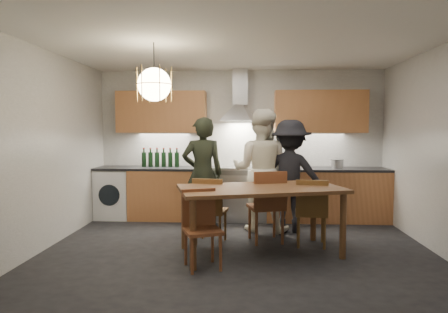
# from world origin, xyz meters

# --- Properties ---
(ground) EXTENTS (5.00, 5.00, 0.00)m
(ground) POSITION_xyz_m (0.00, 0.00, 0.00)
(ground) COLOR black
(ground) RESTS_ON ground
(room_shell) EXTENTS (5.02, 4.52, 2.61)m
(room_shell) POSITION_xyz_m (0.00, 0.00, 1.71)
(room_shell) COLOR white
(room_shell) RESTS_ON ground
(counter_run) EXTENTS (5.00, 0.62, 0.90)m
(counter_run) POSITION_xyz_m (0.02, 1.95, 0.45)
(counter_run) COLOR #D08650
(counter_run) RESTS_ON ground
(range_stove) EXTENTS (0.90, 0.60, 0.92)m
(range_stove) POSITION_xyz_m (0.00, 1.94, 0.44)
(range_stove) COLOR silver
(range_stove) RESTS_ON ground
(wall_fixtures) EXTENTS (4.30, 0.54, 1.10)m
(wall_fixtures) POSITION_xyz_m (0.00, 2.07, 1.87)
(wall_fixtures) COLOR tan
(wall_fixtures) RESTS_ON ground
(pendant_lamp) EXTENTS (0.43, 0.43, 0.70)m
(pendant_lamp) POSITION_xyz_m (-1.00, -0.10, 2.10)
(pendant_lamp) COLOR black
(pendant_lamp) RESTS_ON ground
(dining_table) EXTENTS (2.19, 1.50, 0.84)m
(dining_table) POSITION_xyz_m (0.29, 0.07, 0.75)
(dining_table) COLOR brown
(dining_table) RESTS_ON ground
(chair_back_left) EXTENTS (0.47, 0.47, 0.91)m
(chair_back_left) POSITION_xyz_m (-0.39, 0.42, 0.52)
(chair_back_left) COLOR brown
(chair_back_left) RESTS_ON ground
(chair_back_mid) EXTENTS (0.55, 0.55, 1.00)m
(chair_back_mid) POSITION_xyz_m (0.41, 0.52, 0.57)
(chair_back_mid) COLOR brown
(chair_back_mid) RESTS_ON ground
(chair_back_right) EXTENTS (0.45, 0.45, 0.91)m
(chair_back_right) POSITION_xyz_m (0.97, 0.38, 0.52)
(chair_back_right) COLOR brown
(chair_back_right) RESTS_ON ground
(chair_front) EXTENTS (0.51, 0.51, 0.88)m
(chair_front) POSITION_xyz_m (-0.41, -0.43, 0.50)
(chair_front) COLOR brown
(chair_front) RESTS_ON ground
(person_left) EXTENTS (0.72, 0.55, 1.75)m
(person_left) POSITION_xyz_m (-0.56, 1.20, 0.87)
(person_left) COLOR black
(person_left) RESTS_ON ground
(person_mid) EXTENTS (1.06, 0.91, 1.87)m
(person_mid) POSITION_xyz_m (0.33, 1.22, 0.93)
(person_mid) COLOR silver
(person_mid) RESTS_ON ground
(person_right) EXTENTS (1.22, 0.87, 1.70)m
(person_right) POSITION_xyz_m (0.78, 1.22, 0.85)
(person_right) COLOR black
(person_right) RESTS_ON ground
(mixing_bowl) EXTENTS (0.34, 0.34, 0.08)m
(mixing_bowl) POSITION_xyz_m (0.88, 1.93, 0.94)
(mixing_bowl) COLOR silver
(mixing_bowl) RESTS_ON counter_run
(stock_pot) EXTENTS (0.23, 0.23, 0.14)m
(stock_pot) POSITION_xyz_m (1.65, 1.94, 0.97)
(stock_pot) COLOR #AEAEB1
(stock_pot) RESTS_ON counter_run
(wine_bottles) EXTENTS (0.67, 0.08, 0.33)m
(wine_bottles) POSITION_xyz_m (-1.40, 2.02, 1.07)
(wine_bottles) COLOR black
(wine_bottles) RESTS_ON counter_run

